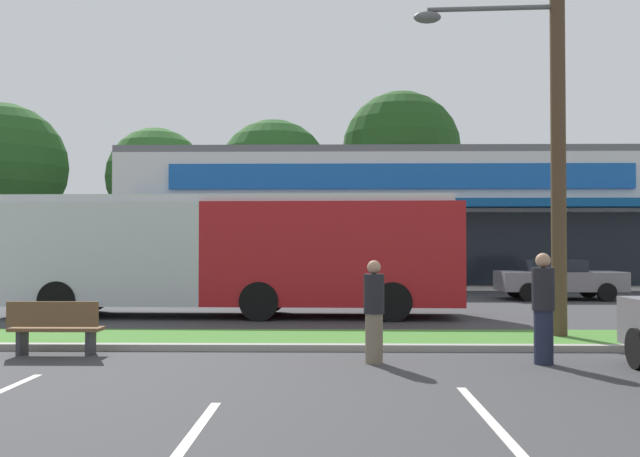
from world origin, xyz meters
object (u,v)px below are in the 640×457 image
at_px(utility_pole, 550,92).
at_px(bus_stop_bench, 55,326).
at_px(city_bus, 231,251).
at_px(pedestrian_by_pole, 374,311).
at_px(pedestrian_near_bench, 544,308).
at_px(car_0, 558,279).

relative_size(utility_pole, bus_stop_bench, 5.85).
height_order(utility_pole, city_bus, utility_pole).
bearing_deg(pedestrian_by_pole, pedestrian_near_bench, -86.84).
bearing_deg(car_0, pedestrian_by_pole, -117.85).
distance_m(car_0, pedestrian_by_pole, 15.64).
bearing_deg(bus_stop_bench, utility_pole, -168.18).
xyz_separation_m(city_bus, pedestrian_near_bench, (6.19, -7.75, -0.86)).
bearing_deg(pedestrian_by_pole, car_0, -23.76).
xyz_separation_m(utility_pole, car_0, (3.60, 11.13, -4.28)).
bearing_deg(pedestrian_near_bench, bus_stop_bench, -167.73).
height_order(utility_pole, pedestrian_by_pole, utility_pole).
distance_m(utility_pole, pedestrian_by_pole, 6.20).
bearing_deg(bus_stop_bench, city_bus, -106.86).
distance_m(pedestrian_near_bench, pedestrian_by_pole, 2.74).
height_order(bus_stop_bench, pedestrian_near_bench, pedestrian_near_bench).
bearing_deg(pedestrian_by_pole, bus_stop_bench, 86.29).
relative_size(utility_pole, car_0, 2.19).
height_order(bus_stop_bench, car_0, car_0).
bearing_deg(pedestrian_by_pole, city_bus, 28.17).
bearing_deg(city_bus, utility_pole, 146.68).
height_order(city_bus, bus_stop_bench, city_bus).
height_order(car_0, pedestrian_near_bench, pedestrian_near_bench).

